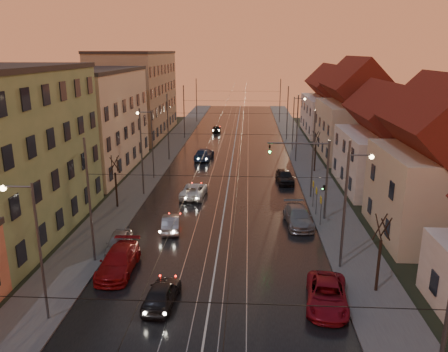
% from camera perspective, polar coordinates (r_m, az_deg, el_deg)
% --- Properties ---
extents(ground, '(160.00, 160.00, 0.00)m').
position_cam_1_polar(ground, '(23.60, -2.84, -21.72)').
color(ground, black).
rests_on(ground, ground).
extents(road, '(16.00, 120.00, 0.04)m').
position_cam_1_polar(road, '(60.33, 1.07, 2.20)').
color(road, black).
rests_on(road, ground).
extents(sidewalk_left, '(4.00, 120.00, 0.15)m').
position_cam_1_polar(sidewalk_left, '(61.49, -8.29, 2.35)').
color(sidewalk_left, '#4C4C4C').
rests_on(sidewalk_left, ground).
extents(sidewalk_right, '(4.00, 120.00, 0.15)m').
position_cam_1_polar(sidewalk_right, '(60.80, 10.53, 2.09)').
color(sidewalk_right, '#4C4C4C').
rests_on(sidewalk_right, ground).
extents(tram_rail_0, '(0.06, 120.00, 0.03)m').
position_cam_1_polar(tram_rail_0, '(60.44, -1.02, 2.26)').
color(tram_rail_0, gray).
rests_on(tram_rail_0, road).
extents(tram_rail_1, '(0.06, 120.00, 0.03)m').
position_cam_1_polar(tram_rail_1, '(60.36, 0.34, 2.25)').
color(tram_rail_1, gray).
rests_on(tram_rail_1, road).
extents(tram_rail_2, '(0.06, 120.00, 0.03)m').
position_cam_1_polar(tram_rail_2, '(60.30, 1.80, 2.23)').
color(tram_rail_2, gray).
rests_on(tram_rail_2, road).
extents(tram_rail_3, '(0.06, 120.00, 0.03)m').
position_cam_1_polar(tram_rail_3, '(60.29, 3.16, 2.21)').
color(tram_rail_3, gray).
rests_on(tram_rail_3, road).
extents(apartment_left_2, '(10.00, 20.00, 12.00)m').
position_cam_1_polar(apartment_left_2, '(56.72, -17.23, 6.76)').
color(apartment_left_2, beige).
rests_on(apartment_left_2, ground).
extents(apartment_left_3, '(10.00, 24.00, 14.00)m').
position_cam_1_polar(apartment_left_3, '(79.37, -11.34, 10.35)').
color(apartment_left_3, '#957E60').
rests_on(apartment_left_3, ground).
extents(house_right_1, '(8.67, 10.20, 10.80)m').
position_cam_1_polar(house_right_1, '(37.79, 26.26, 0.58)').
color(house_right_1, beige).
rests_on(house_right_1, ground).
extents(house_right_2, '(9.18, 12.24, 9.20)m').
position_cam_1_polar(house_right_2, '(49.84, 20.52, 3.67)').
color(house_right_2, beige).
rests_on(house_right_2, ground).
extents(house_right_3, '(9.18, 14.28, 11.50)m').
position_cam_1_polar(house_right_3, '(63.91, 16.75, 7.59)').
color(house_right_3, beige).
rests_on(house_right_3, ground).
extents(house_right_4, '(9.18, 16.32, 10.00)m').
position_cam_1_polar(house_right_4, '(81.47, 13.84, 8.96)').
color(house_right_4, beige).
rests_on(house_right_4, ground).
extents(catenary_pole_l_1, '(0.16, 0.16, 9.00)m').
position_cam_1_polar(catenary_pole_l_1, '(31.18, -17.14, -3.30)').
color(catenary_pole_l_1, '#595B60').
rests_on(catenary_pole_l_1, ground).
extents(catenary_pole_r_1, '(0.16, 0.16, 9.00)m').
position_cam_1_polar(catenary_pole_r_1, '(30.00, 15.50, -3.93)').
color(catenary_pole_r_1, '#595B60').
rests_on(catenary_pole_r_1, ground).
extents(catenary_pole_l_2, '(0.16, 0.16, 9.00)m').
position_cam_1_polar(catenary_pole_l_2, '(44.99, -10.71, 2.99)').
color(catenary_pole_l_2, '#595B60').
rests_on(catenary_pole_l_2, ground).
extents(catenary_pole_r_2, '(0.16, 0.16, 9.00)m').
position_cam_1_polar(catenary_pole_r_2, '(44.17, 11.54, 2.70)').
color(catenary_pole_r_2, '#595B60').
rests_on(catenary_pole_r_2, ground).
extents(catenary_pole_l_3, '(0.16, 0.16, 9.00)m').
position_cam_1_polar(catenary_pole_l_3, '(59.37, -7.32, 6.27)').
color(catenary_pole_l_3, '#595B60').
rests_on(catenary_pole_l_3, ground).
extents(catenary_pole_r_3, '(0.16, 0.16, 9.00)m').
position_cam_1_polar(catenary_pole_r_3, '(58.76, 9.51, 6.08)').
color(catenary_pole_r_3, '#595B60').
rests_on(catenary_pole_r_3, ground).
extents(catenary_pole_l_4, '(0.16, 0.16, 9.00)m').
position_cam_1_polar(catenary_pole_l_4, '(74.00, -5.24, 8.25)').
color(catenary_pole_l_4, '#595B60').
rests_on(catenary_pole_l_4, ground).
extents(catenary_pole_r_4, '(0.16, 0.16, 9.00)m').
position_cam_1_polar(catenary_pole_r_4, '(73.51, 8.28, 8.10)').
color(catenary_pole_r_4, '#595B60').
rests_on(catenary_pole_r_4, ground).
extents(catenary_pole_l_5, '(0.16, 0.16, 9.00)m').
position_cam_1_polar(catenary_pole_l_5, '(91.72, -3.62, 9.78)').
color(catenary_pole_l_5, '#595B60').
rests_on(catenary_pole_l_5, ground).
extents(catenary_pole_r_5, '(0.16, 0.16, 9.00)m').
position_cam_1_polar(catenary_pole_r_5, '(91.32, 7.32, 9.66)').
color(catenary_pole_r_5, '#595B60').
rests_on(catenary_pole_r_5, ground).
extents(street_lamp_0, '(1.75, 0.32, 8.00)m').
position_cam_1_polar(street_lamp_0, '(25.28, -23.68, -7.61)').
color(street_lamp_0, '#595B60').
rests_on(street_lamp_0, ground).
extents(street_lamp_1, '(1.75, 0.32, 8.00)m').
position_cam_1_polar(street_lamp_1, '(30.91, 16.09, -2.63)').
color(street_lamp_1, '#595B60').
rests_on(street_lamp_1, ground).
extents(street_lamp_2, '(1.75, 0.32, 8.00)m').
position_cam_1_polar(street_lamp_2, '(50.73, -9.71, 4.95)').
color(street_lamp_2, '#595B60').
rests_on(street_lamp_2, ground).
extents(street_lamp_3, '(1.75, 0.32, 8.00)m').
position_cam_1_polar(street_lamp_3, '(65.62, 9.32, 7.45)').
color(street_lamp_3, '#595B60').
rests_on(street_lamp_3, ground).
extents(traffic_light_mast, '(5.30, 0.32, 7.20)m').
position_cam_1_polar(traffic_light_mast, '(38.30, 11.89, 0.79)').
color(traffic_light_mast, '#595B60').
rests_on(traffic_light_mast, ground).
extents(bare_tree_0, '(1.09, 1.09, 5.11)m').
position_cam_1_polar(bare_tree_0, '(42.19, -13.94, -0.91)').
color(bare_tree_0, black).
rests_on(bare_tree_0, ground).
extents(bare_tree_1, '(1.09, 1.09, 5.11)m').
position_cam_1_polar(bare_tree_1, '(28.48, 19.64, -9.79)').
color(bare_tree_1, black).
rests_on(bare_tree_1, ground).
extents(bare_tree_2, '(1.09, 1.09, 5.11)m').
position_cam_1_polar(bare_tree_2, '(54.53, 11.85, 3.03)').
color(bare_tree_2, black).
rests_on(bare_tree_2, ground).
extents(driving_car_0, '(1.99, 4.24, 1.40)m').
position_cam_1_polar(driving_car_0, '(26.83, -8.13, -14.95)').
color(driving_car_0, black).
rests_on(driving_car_0, ground).
extents(driving_car_1, '(1.90, 4.13, 1.31)m').
position_cam_1_polar(driving_car_1, '(36.79, -6.95, -6.10)').
color(driving_car_1, gray).
rests_on(driving_car_1, ground).
extents(driving_car_2, '(2.62, 5.11, 1.38)m').
position_cam_1_polar(driving_car_2, '(44.80, -3.95, -1.88)').
color(driving_car_2, silver).
rests_on(driving_car_2, ground).
extents(driving_car_3, '(2.63, 5.44, 1.53)m').
position_cam_1_polar(driving_car_3, '(60.27, -2.63, 2.90)').
color(driving_car_3, '#192C4D').
rests_on(driving_car_3, ground).
extents(driving_car_4, '(1.71, 3.81, 1.27)m').
position_cam_1_polar(driving_car_4, '(80.73, -0.97, 6.19)').
color(driving_car_4, black).
rests_on(driving_car_4, ground).
extents(parked_left_2, '(2.22, 5.36, 1.55)m').
position_cam_1_polar(parked_left_2, '(30.85, -13.63, -10.76)').
color(parked_left_2, maroon).
rests_on(parked_left_2, ground).
extents(parked_left_3, '(2.06, 4.20, 1.38)m').
position_cam_1_polar(parked_left_3, '(33.79, -13.57, -8.46)').
color(parked_left_3, '#98989D').
rests_on(parked_left_3, ground).
extents(parked_right_0, '(2.98, 5.32, 1.41)m').
position_cam_1_polar(parked_right_0, '(27.13, 13.29, -14.87)').
color(parked_right_0, maroon).
rests_on(parked_right_0, ground).
extents(parked_right_1, '(2.48, 5.33, 1.50)m').
position_cam_1_polar(parked_right_1, '(38.14, 9.67, -5.24)').
color(parked_right_1, gray).
rests_on(parked_right_1, ground).
extents(parked_right_2, '(2.08, 4.52, 1.50)m').
position_cam_1_polar(parked_right_2, '(49.87, 7.94, -0.06)').
color(parked_right_2, black).
rests_on(parked_right_2, ground).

